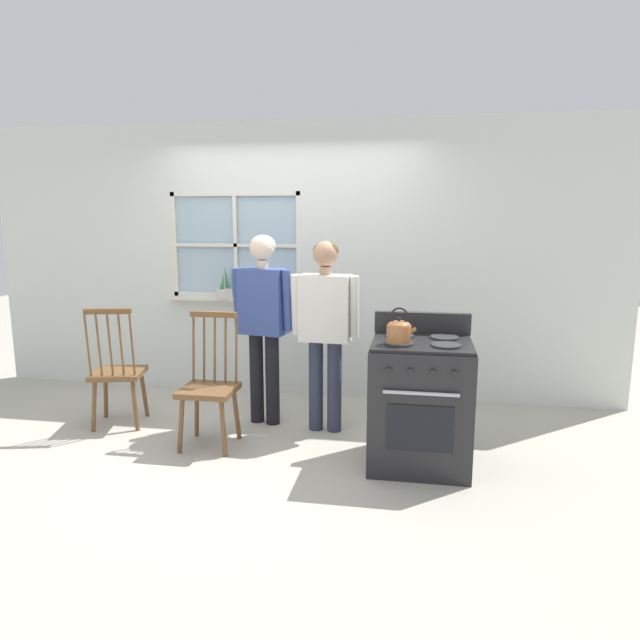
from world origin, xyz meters
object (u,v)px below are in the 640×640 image
(person_teen_center, at_px, (325,317))
(potted_plant, at_px, (224,290))
(stove, at_px, (420,402))
(kettle, at_px, (399,330))
(chair_by_window, at_px, (209,388))
(person_elderly_left, at_px, (263,310))
(chair_near_wall, at_px, (117,373))

(person_teen_center, bearing_deg, potted_plant, 146.65)
(person_teen_center, relative_size, stove, 1.48)
(person_teen_center, xyz_separation_m, stove, (0.79, -0.54, -0.50))
(person_teen_center, distance_m, kettle, 0.92)
(chair_by_window, distance_m, person_elderly_left, 0.83)
(stove, distance_m, kettle, 0.59)
(person_teen_center, bearing_deg, chair_by_window, -147.18)
(chair_near_wall, xyz_separation_m, person_teen_center, (1.79, 0.18, 0.51))
(kettle, bearing_deg, chair_near_wall, 168.48)
(person_elderly_left, bearing_deg, person_teen_center, 2.19)
(person_teen_center, bearing_deg, stove, -30.83)
(stove, relative_size, potted_plant, 3.35)
(person_elderly_left, relative_size, stove, 1.52)
(person_elderly_left, xyz_separation_m, potted_plant, (-0.63, 0.81, 0.06))
(person_teen_center, bearing_deg, kettle, -43.32)
(potted_plant, bearing_deg, chair_by_window, -76.25)
(chair_by_window, distance_m, chair_near_wall, 0.98)
(chair_by_window, xyz_separation_m, potted_plant, (-0.33, 1.36, 0.60))
(potted_plant, bearing_deg, chair_near_wall, -119.25)
(kettle, distance_m, potted_plant, 2.39)
(chair_near_wall, relative_size, person_elderly_left, 0.64)
(kettle, relative_size, potted_plant, 0.76)
(chair_by_window, relative_size, chair_near_wall, 1.00)
(person_teen_center, height_order, potted_plant, person_teen_center)
(person_elderly_left, bearing_deg, stove, -14.14)
(chair_near_wall, distance_m, kettle, 2.52)
(kettle, bearing_deg, chair_by_window, 171.92)
(chair_by_window, distance_m, potted_plant, 1.53)
(chair_near_wall, height_order, person_elderly_left, person_elderly_left)
(kettle, bearing_deg, potted_plant, 138.93)
(chair_near_wall, relative_size, potted_plant, 3.26)
(person_elderly_left, xyz_separation_m, kettle, (1.18, -0.76, 0.02))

